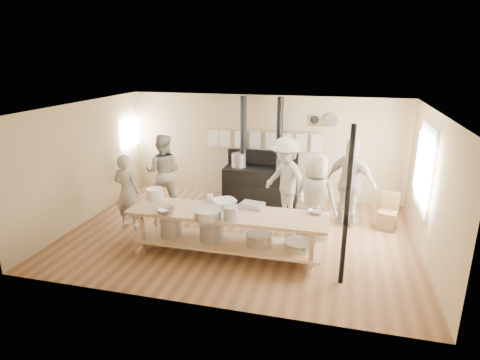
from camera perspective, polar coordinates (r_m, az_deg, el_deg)
The scene contains 24 objects.
ground at distance 8.34m, azimuth -0.09°, elevation -7.76°, with size 7.00×7.00×0.00m, color brown.
room_shell at distance 7.79m, azimuth -0.09°, elevation 3.10°, with size 7.00×7.00×7.00m.
window_right at distance 8.33m, azimuth 24.85°, elevation 1.53°, with size 0.09×1.50×1.65m.
left_opening at distance 10.90m, azimuth -15.33°, elevation 6.52°, with size 0.00×0.90×0.90m.
stove at distance 10.08m, azimuth 2.86°, elevation -0.07°, with size 1.90×0.75×2.60m.
towel_rail at distance 10.09m, azimuth 3.31°, elevation 5.99°, with size 3.00×0.04×0.47m.
back_wall_shelf at distance 9.87m, azimuth 11.84°, elevation 8.06°, with size 0.63×0.14×0.32m.
prep_table at distance 7.34m, azimuth -1.91°, elevation -6.98°, with size 3.60×0.90×0.85m.
support_post at distance 6.38m, azimuth 14.96°, elevation -3.88°, with size 0.08×0.08×2.60m, color black.
cook_far_left at distance 8.72m, azimuth -15.77°, elevation -1.62°, with size 0.59×0.38×1.61m, color #A29B90.
cook_left at distance 9.61m, azimuth -10.87°, elevation 1.10°, with size 0.87×0.68×1.80m, color #A29B90.
cook_center at distance 7.92m, azimuth 10.60°, elevation -2.53°, with size 0.87×0.56×1.77m, color #A29B90.
cook_right at distance 8.77m, azimuth 15.48°, elevation -0.39°, with size 1.13×0.47×1.93m, color #A29B90.
cook_by_window at distance 8.78m, azimuth 6.47°, elevation 0.02°, with size 1.21×0.70×1.88m, color #A29B90.
chair at distance 9.07m, azimuth 20.23°, elevation -5.16°, with size 0.45×0.45×0.79m.
bowl_white_a at distance 7.53m, azimuth -2.55°, elevation -3.21°, with size 0.39×0.39×0.10m, color white.
bowl_steel_a at distance 7.25m, azimuth -10.57°, elevation -4.33°, with size 0.33×0.33×0.10m, color silver.
bowl_white_b at distance 7.52m, azimuth -2.18°, elevation -3.21°, with size 0.43×0.43×0.11m, color white.
bowl_steel_b at distance 7.25m, azimuth 10.75°, elevation -4.38°, with size 0.29×0.29×0.09m, color silver.
roasting_pan at distance 7.39m, azimuth 1.77°, elevation -3.62°, with size 0.42×0.28×0.09m, color #B2B2B7.
mixing_bowl_large at distance 6.95m, azimuth -4.61°, elevation -4.78°, with size 0.50×0.50×0.16m, color silver.
bucket_galv at distance 6.85m, azimuth -1.31°, elevation -4.74°, with size 0.25×0.25×0.23m, color gray.
deep_bowl_enamel at distance 7.99m, azimuth -11.96°, elevation -1.92°, with size 0.33×0.33×0.21m, color white.
pitcher at distance 7.59m, azimuth -4.33°, elevation -2.72°, with size 0.12×0.12×0.19m, color white.
Camera 1 is at (1.87, -7.31, 3.56)m, focal length 30.00 mm.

